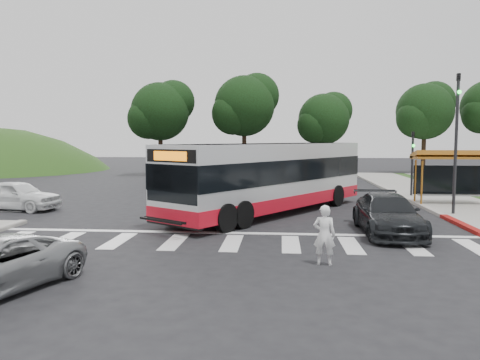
# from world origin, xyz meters

# --- Properties ---
(ground) EXTENTS (140.00, 140.00, 0.00)m
(ground) POSITION_xyz_m (0.00, 0.00, 0.00)
(ground) COLOR black
(ground) RESTS_ON ground
(sidewalk_east) EXTENTS (4.00, 40.00, 0.12)m
(sidewalk_east) POSITION_xyz_m (11.00, 8.00, 0.06)
(sidewalk_east) COLOR gray
(sidewalk_east) RESTS_ON ground
(curb_east) EXTENTS (0.30, 40.00, 0.15)m
(curb_east) POSITION_xyz_m (9.00, 8.00, 0.07)
(curb_east) COLOR #9E9991
(curb_east) RESTS_ON ground
(curb_east_red) EXTENTS (0.32, 6.00, 0.15)m
(curb_east_red) POSITION_xyz_m (9.00, -2.00, 0.08)
(curb_east_red) COLOR maroon
(curb_east_red) RESTS_ON ground
(crosswalk_ladder) EXTENTS (18.00, 2.60, 0.01)m
(crosswalk_ladder) POSITION_xyz_m (0.00, -5.00, 0.01)
(crosswalk_ladder) COLOR silver
(crosswalk_ladder) RESTS_ON ground
(bus_shelter) EXTENTS (4.20, 1.60, 2.86)m
(bus_shelter) POSITION_xyz_m (10.80, 5.10, 2.35)
(bus_shelter) COLOR #A5631B
(bus_shelter) RESTS_ON sidewalk_east
(traffic_signal_ne_tall) EXTENTS (0.18, 0.37, 6.50)m
(traffic_signal_ne_tall) POSITION_xyz_m (9.60, 1.49, 3.88)
(traffic_signal_ne_tall) COLOR black
(traffic_signal_ne_tall) RESTS_ON ground
(traffic_signal_ne_short) EXTENTS (0.18, 0.37, 4.00)m
(traffic_signal_ne_short) POSITION_xyz_m (9.60, 8.49, 2.48)
(traffic_signal_ne_short) COLOR black
(traffic_signal_ne_short) RESTS_ON ground
(tree_ne_a) EXTENTS (6.16, 5.74, 9.30)m
(tree_ne_a) POSITION_xyz_m (16.08, 28.06, 6.39)
(tree_ne_a) COLOR black
(tree_ne_a) RESTS_ON parking_lot
(tree_north_a) EXTENTS (6.60, 6.15, 10.17)m
(tree_north_a) POSITION_xyz_m (-1.92, 26.07, 6.92)
(tree_north_a) COLOR black
(tree_north_a) RESTS_ON ground
(tree_north_b) EXTENTS (5.72, 5.33, 8.43)m
(tree_north_b) POSITION_xyz_m (6.07, 28.06, 5.66)
(tree_north_b) COLOR black
(tree_north_b) RESTS_ON ground
(tree_north_c) EXTENTS (6.16, 5.74, 9.30)m
(tree_north_c) POSITION_xyz_m (-9.92, 24.06, 6.29)
(tree_north_c) COLOR black
(tree_north_c) RESTS_ON ground
(transit_bus) EXTENTS (9.51, 12.28, 3.34)m
(transit_bus) POSITION_xyz_m (1.20, 1.61, 1.67)
(transit_bus) COLOR silver
(transit_bus) RESTS_ON ground
(pedestrian) EXTENTS (0.68, 0.50, 1.70)m
(pedestrian) POSITION_xyz_m (2.88, -7.50, 0.85)
(pedestrian) COLOR white
(pedestrian) RESTS_ON ground
(dark_sedan) EXTENTS (2.09, 5.06, 1.46)m
(dark_sedan) POSITION_xyz_m (5.65, -2.89, 0.73)
(dark_sedan) COLOR black
(dark_sedan) RESTS_ON ground
(west_car_white) EXTENTS (4.62, 2.46, 1.49)m
(west_car_white) POSITION_xyz_m (-11.50, 1.50, 0.75)
(west_car_white) COLOR white
(west_car_white) RESTS_ON ground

